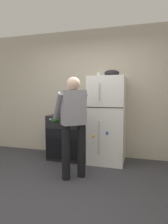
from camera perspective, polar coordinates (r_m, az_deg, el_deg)
ground at (r=2.68m, az=-7.93°, el=-24.60°), size 8.00×8.00×0.00m
kitchen_wall_back at (r=4.18m, az=2.86°, el=5.56°), size 6.00×0.10×2.70m
refrigerator at (r=3.76m, az=6.93°, el=-2.34°), size 0.68×0.72×1.67m
stove_range at (r=4.03m, az=-4.56°, el=-7.32°), size 0.76×0.67×0.91m
person_cook at (r=3.00m, az=-3.35°, el=-2.02°), size 0.64×0.67×1.60m
red_pot at (r=3.85m, az=-2.60°, el=0.10°), size 0.35×0.25×0.14m
coffee_mug at (r=3.83m, az=4.54°, el=11.03°), size 0.11×0.08×0.10m
pepper_mill at (r=4.25m, az=-7.39°, el=0.67°), size 0.05×0.05×0.15m
mixing_bowl at (r=3.74m, az=8.33°, el=11.40°), size 0.29×0.29×0.13m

